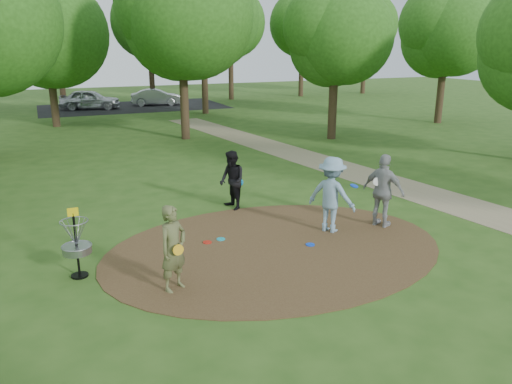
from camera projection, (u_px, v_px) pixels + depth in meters
name	position (u px, v px, depth m)	size (l,w,h in m)	color
ground	(276.00, 248.00, 12.11)	(100.00, 100.00, 0.00)	#2D5119
dirt_clearing	(276.00, 248.00, 12.11)	(8.40, 8.40, 0.02)	#47301C
footpath	(428.00, 195.00, 16.35)	(2.00, 40.00, 0.01)	#8C7A5B
parking_lot	(134.00, 107.00, 39.23)	(14.00, 8.00, 0.01)	black
player_observer_with_disc	(173.00, 249.00, 9.83)	(0.78, 0.70, 1.78)	brown
player_throwing_with_disc	(332.00, 195.00, 12.94)	(1.51, 1.49, 2.01)	#7C9EB9
player_walking_with_disc	(232.00, 180.00, 14.76)	(0.76, 0.93, 1.76)	black
player_waiting_with_disc	(383.00, 191.00, 13.29)	(0.96, 1.26, 2.00)	#9B9C9E
disc_ground_cyan	(221.00, 239.00, 12.60)	(0.22, 0.22, 0.02)	#17A9BE
disc_ground_blue	(310.00, 245.00, 12.25)	(0.22, 0.22, 0.02)	blue
disc_ground_red	(207.00, 242.00, 12.40)	(0.22, 0.22, 0.02)	red
car_left	(90.00, 99.00, 37.48)	(1.76, 4.36, 1.49)	#AAACB2
car_right	(156.00, 97.00, 39.90)	(1.38, 3.96, 1.30)	#929399
disc_golf_basket	(76.00, 238.00, 10.40)	(0.63, 0.63, 1.54)	black
tree_ring	(201.00, 30.00, 20.27)	(36.67, 45.70, 9.58)	#332316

